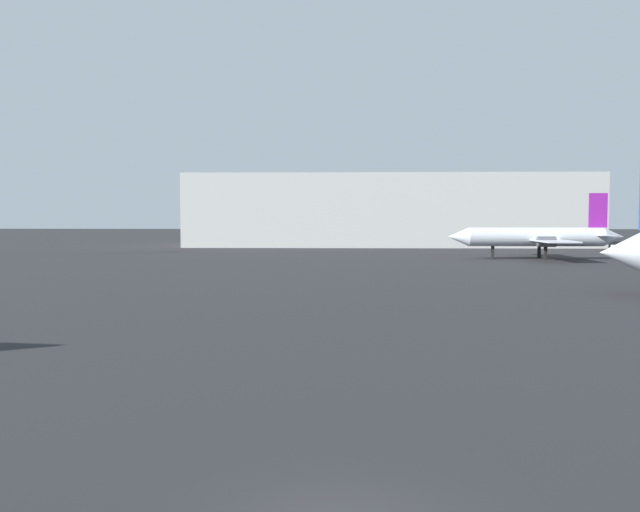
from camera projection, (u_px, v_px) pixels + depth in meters
name	position (u px, v px, depth m)	size (l,w,h in m)	color
airplane_distant	(538.00, 237.00, 96.51)	(23.77, 20.41, 8.98)	silver
terminal_building	(388.00, 211.00, 140.61)	(77.55, 24.19, 13.78)	#B7B7B2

